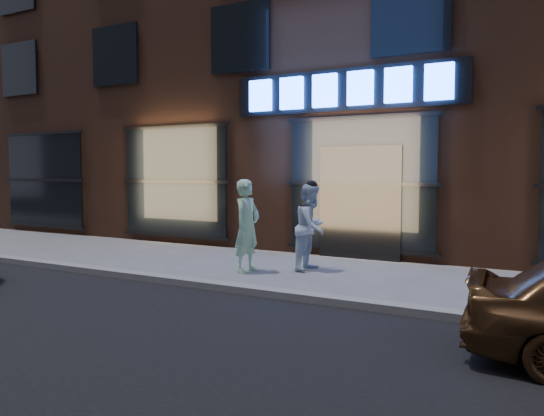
{
  "coord_description": "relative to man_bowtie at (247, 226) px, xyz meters",
  "views": [
    {
      "loc": [
        3.76,
        -6.81,
        1.87
      ],
      "look_at": [
        -0.85,
        1.6,
        1.2
      ],
      "focal_mm": 35.0,
      "sensor_mm": 36.0,
      "label": 1
    }
  ],
  "objects": [
    {
      "name": "man_bowtie",
      "position": [
        0.0,
        0.0,
        0.0
      ],
      "size": [
        0.46,
        0.66,
        1.72
      ],
      "primitive_type": "imported",
      "rotation": [
        0.0,
        0.0,
        1.49
      ],
      "color": "#BAF4CD",
      "rests_on": "ground"
    },
    {
      "name": "ground",
      "position": [
        1.34,
        -1.52,
        -0.86
      ],
      "size": [
        90.0,
        90.0,
        0.0
      ],
      "primitive_type": "plane",
      "color": "slate",
      "rests_on": "ground"
    },
    {
      "name": "storefront_building",
      "position": [
        1.34,
        6.46,
        4.29
      ],
      "size": [
        30.2,
        8.28,
        10.3
      ],
      "color": "#54301E",
      "rests_on": "ground"
    },
    {
      "name": "man_cap",
      "position": [
        0.97,
        0.75,
        -0.04
      ],
      "size": [
        0.65,
        0.82,
        1.63
      ],
      "primitive_type": "imported",
      "rotation": [
        0.0,
        0.0,
        1.53
      ],
      "color": "silver",
      "rests_on": "ground"
    },
    {
      "name": "curb",
      "position": [
        1.34,
        -1.52,
        -0.8
      ],
      "size": [
        60.0,
        0.25,
        0.12
      ],
      "primitive_type": "cube",
      "color": "gray",
      "rests_on": "ground"
    }
  ]
}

